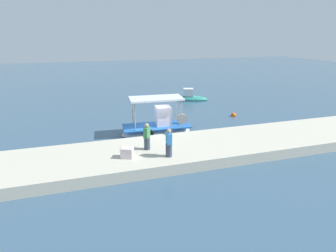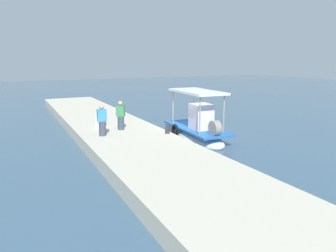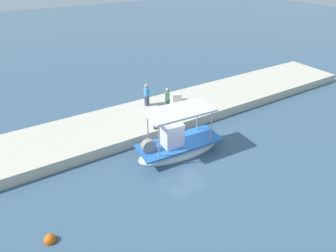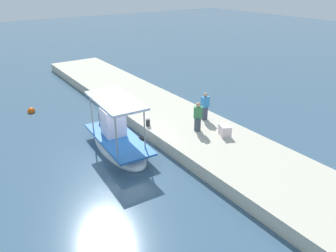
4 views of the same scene
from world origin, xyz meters
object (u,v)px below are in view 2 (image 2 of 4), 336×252
object	(u,v)px
mooring_bollard	(167,130)
fisherman_by_crate	(102,122)
main_fishing_boat	(197,131)
fisherman_near_bollard	(121,117)
cargo_crate	(101,122)

from	to	relation	value
mooring_bollard	fisherman_by_crate	bearing A→B (deg)	-108.75
main_fishing_boat	mooring_bollard	distance (m)	2.14
fisherman_by_crate	mooring_bollard	xyz separation A→B (m)	(1.09, 3.21, -0.54)
fisherman_near_bollard	mooring_bollard	bearing A→B (deg)	42.96
fisherman_near_bollard	cargo_crate	world-z (taller)	fisherman_near_bollard
main_fishing_boat	fisherman_near_bollard	xyz separation A→B (m)	(-1.69, -3.98, 0.87)
main_fishing_boat	cargo_crate	distance (m)	5.65
fisherman_by_crate	cargo_crate	distance (m)	2.35
fisherman_by_crate	cargo_crate	xyz separation A→B (m)	(-2.25, 0.53, -0.45)
cargo_crate	main_fishing_boat	bearing A→B (deg)	57.93
main_fishing_boat	mooring_bollard	world-z (taller)	main_fishing_boat
fisherman_by_crate	cargo_crate	bearing A→B (deg)	166.82
fisherman_near_bollard	cargo_crate	size ratio (longest dim) A/B	2.50
main_fishing_boat	fisherman_by_crate	world-z (taller)	main_fishing_boat
mooring_bollard	cargo_crate	world-z (taller)	cargo_crate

